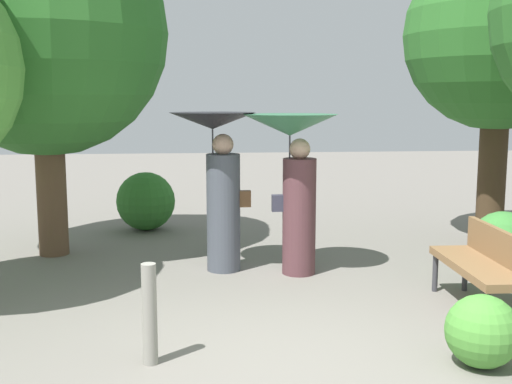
# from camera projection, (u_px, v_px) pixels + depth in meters

# --- Properties ---
(ground_plane) EXTENTS (40.00, 40.00, 0.00)m
(ground_plane) POSITION_uv_depth(u_px,v_px,m) (296.00, 363.00, 5.11)
(ground_plane) COLOR slate
(person_left) EXTENTS (1.05, 1.05, 1.96)m
(person_left) POSITION_uv_depth(u_px,v_px,m) (219.00, 169.00, 7.71)
(person_left) COLOR #474C56
(person_left) RESTS_ON ground
(person_right) EXTENTS (1.14, 1.14, 1.94)m
(person_right) POSITION_uv_depth(u_px,v_px,m) (294.00, 163.00, 7.54)
(person_right) COLOR #563338
(person_right) RESTS_ON ground
(park_bench) EXTENTS (0.54, 1.52, 0.83)m
(park_bench) POSITION_uv_depth(u_px,v_px,m) (484.00, 262.00, 6.30)
(park_bench) COLOR #38383D
(park_bench) RESTS_ON ground
(tree_mid_left) EXTENTS (3.24, 3.24, 5.06)m
(tree_mid_left) POSITION_uv_depth(u_px,v_px,m) (43.00, 13.00, 8.22)
(tree_mid_left) COLOR brown
(tree_mid_left) RESTS_ON ground
(tree_mid_right) EXTENTS (2.69, 2.69, 4.89)m
(tree_mid_right) POSITION_uv_depth(u_px,v_px,m) (501.00, 18.00, 8.92)
(tree_mid_right) COLOR #42301E
(tree_mid_right) RESTS_ON ground
(bush_path_left) EXTENTS (0.95, 0.95, 0.95)m
(bush_path_left) POSITION_uv_depth(u_px,v_px,m) (146.00, 201.00, 10.22)
(bush_path_left) COLOR #2D6B28
(bush_path_left) RESTS_ON ground
(bush_path_right) EXTENTS (0.59, 0.59, 0.59)m
(bush_path_right) POSITION_uv_depth(u_px,v_px,m) (482.00, 331.00, 5.01)
(bush_path_right) COLOR #4C9338
(bush_path_right) RESTS_ON ground
(bush_far_side) EXTENTS (0.77, 0.77, 0.77)m
(bush_far_side) POSITION_uv_depth(u_px,v_px,m) (503.00, 243.00, 7.65)
(bush_far_side) COLOR #428C3D
(bush_far_side) RESTS_ON ground
(path_marker_post) EXTENTS (0.12, 0.12, 0.83)m
(path_marker_post) POSITION_uv_depth(u_px,v_px,m) (150.00, 314.00, 5.04)
(path_marker_post) COLOR gray
(path_marker_post) RESTS_ON ground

